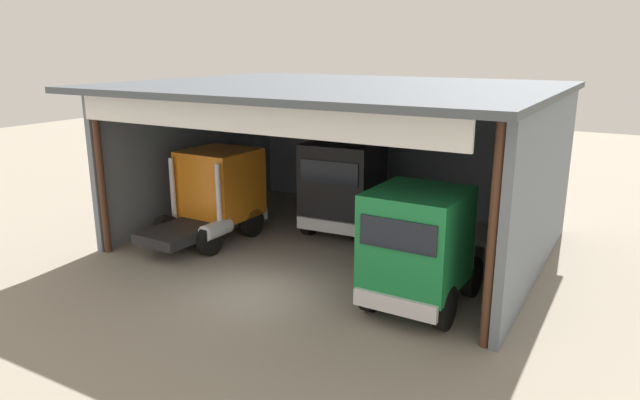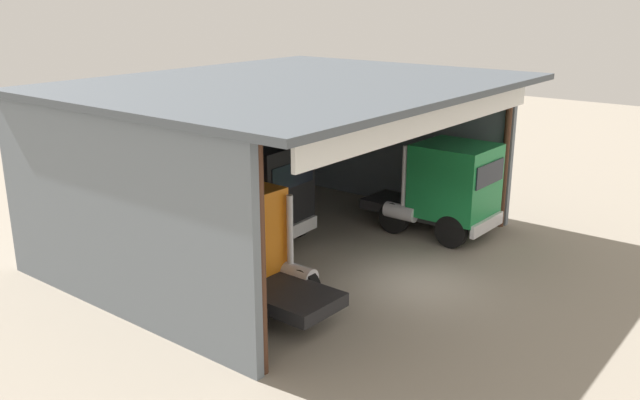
{
  "view_description": "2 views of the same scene",
  "coord_description": "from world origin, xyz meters",
  "px_view_note": "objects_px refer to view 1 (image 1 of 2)",
  "views": [
    {
      "loc": [
        9.25,
        -12.42,
        6.89
      ],
      "look_at": [
        0.0,
        3.61,
        1.92
      ],
      "focal_mm": 32.16,
      "sensor_mm": 36.0,
      "label": 1
    },
    {
      "loc": [
        -16.42,
        -9.29,
        8.28
      ],
      "look_at": [
        0.0,
        3.61,
        1.92
      ],
      "focal_mm": 37.87,
      "sensor_mm": 36.0,
      "label": 2
    }
  ],
  "objects_px": {
    "truck_orange_yard_outside": "(216,193)",
    "tool_cart": "(430,213)",
    "truck_black_center_right_bay": "(346,185)",
    "truck_green_left_bay": "(420,245)",
    "oil_drum": "(426,209)"
  },
  "relations": [
    {
      "from": "truck_black_center_right_bay",
      "to": "oil_drum",
      "type": "xyz_separation_m",
      "value": [
        2.05,
        3.23,
        -1.43
      ]
    },
    {
      "from": "oil_drum",
      "to": "tool_cart",
      "type": "xyz_separation_m",
      "value": [
        0.42,
        -0.63,
        0.06
      ]
    },
    {
      "from": "truck_orange_yard_outside",
      "to": "tool_cart",
      "type": "xyz_separation_m",
      "value": [
        6.33,
        5.45,
        -1.22
      ]
    },
    {
      "from": "truck_black_center_right_bay",
      "to": "tool_cart",
      "type": "relative_size",
      "value": 5.14
    },
    {
      "from": "truck_black_center_right_bay",
      "to": "truck_orange_yard_outside",
      "type": "bearing_deg",
      "value": 32.48
    },
    {
      "from": "oil_drum",
      "to": "tool_cart",
      "type": "height_order",
      "value": "tool_cart"
    },
    {
      "from": "oil_drum",
      "to": "tool_cart",
      "type": "bearing_deg",
      "value": -56.12
    },
    {
      "from": "truck_green_left_bay",
      "to": "tool_cart",
      "type": "height_order",
      "value": "truck_green_left_bay"
    },
    {
      "from": "truck_green_left_bay",
      "to": "oil_drum",
      "type": "distance_m",
      "value": 8.54
    },
    {
      "from": "truck_orange_yard_outside",
      "to": "truck_black_center_right_bay",
      "type": "height_order",
      "value": "truck_black_center_right_bay"
    },
    {
      "from": "truck_black_center_right_bay",
      "to": "truck_green_left_bay",
      "type": "xyz_separation_m",
      "value": [
        4.7,
        -4.78,
        -0.08
      ]
    },
    {
      "from": "truck_orange_yard_outside",
      "to": "tool_cart",
      "type": "relative_size",
      "value": 4.91
    },
    {
      "from": "truck_orange_yard_outside",
      "to": "tool_cart",
      "type": "distance_m",
      "value": 8.44
    },
    {
      "from": "truck_orange_yard_outside",
      "to": "truck_green_left_bay",
      "type": "distance_m",
      "value": 8.78
    },
    {
      "from": "truck_black_center_right_bay",
      "to": "truck_green_left_bay",
      "type": "distance_m",
      "value": 6.7
    }
  ]
}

